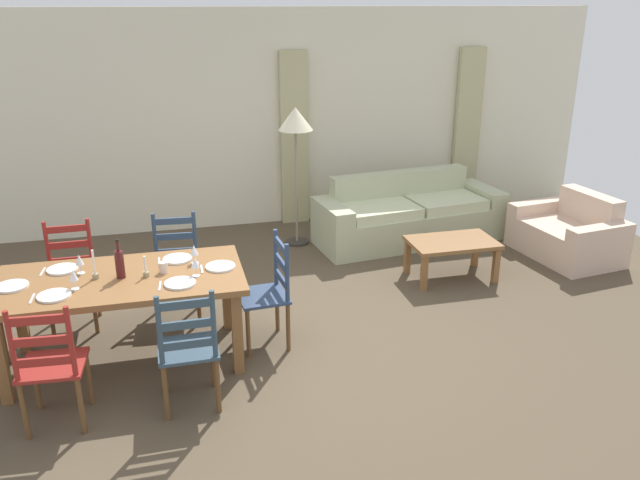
# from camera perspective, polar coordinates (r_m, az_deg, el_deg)

# --- Properties ---
(ground_plane) EXTENTS (9.60, 9.60, 0.02)m
(ground_plane) POSITION_cam_1_polar(r_m,az_deg,el_deg) (5.58, -2.94, -9.35)
(ground_plane) COLOR brown
(wall_far) EXTENTS (9.60, 0.16, 2.70)m
(wall_far) POSITION_cam_1_polar(r_m,az_deg,el_deg) (8.22, -7.70, 10.49)
(wall_far) COLOR beige
(wall_far) RESTS_ON ground_plane
(curtain_panel_left) EXTENTS (0.35, 0.08, 2.20)m
(curtain_panel_left) POSITION_cam_1_polar(r_m,az_deg,el_deg) (8.25, -2.30, 8.92)
(curtain_panel_left) COLOR #BAB483
(curtain_panel_left) RESTS_ON ground_plane
(curtain_panel_right) EXTENTS (0.35, 0.08, 2.20)m
(curtain_panel_right) POSITION_cam_1_polar(r_m,az_deg,el_deg) (9.04, 12.98, 9.46)
(curtain_panel_right) COLOR #BAB483
(curtain_panel_right) RESTS_ON ground_plane
(dining_table) EXTENTS (1.90, 0.96, 0.75)m
(dining_table) POSITION_cam_1_polar(r_m,az_deg,el_deg) (5.26, -17.31, -4.04)
(dining_table) COLOR brown
(dining_table) RESTS_ON ground_plane
(dining_chair_near_left) EXTENTS (0.45, 0.43, 0.96)m
(dining_chair_near_left) POSITION_cam_1_polar(r_m,az_deg,el_deg) (4.72, -22.89, -10.28)
(dining_chair_near_left) COLOR maroon
(dining_chair_near_left) RESTS_ON ground_plane
(dining_chair_near_right) EXTENTS (0.42, 0.40, 0.96)m
(dining_chair_near_right) POSITION_cam_1_polar(r_m,az_deg,el_deg) (4.65, -11.67, -9.47)
(dining_chair_near_right) COLOR #304554
(dining_chair_near_right) RESTS_ON ground_plane
(dining_chair_far_left) EXTENTS (0.42, 0.40, 0.96)m
(dining_chair_far_left) POSITION_cam_1_polar(r_m,az_deg,el_deg) (6.10, -21.28, -2.99)
(dining_chair_far_left) COLOR maroon
(dining_chair_far_left) RESTS_ON ground_plane
(dining_chair_far_right) EXTENTS (0.45, 0.43, 0.96)m
(dining_chair_far_right) POSITION_cam_1_polar(r_m,az_deg,el_deg) (6.02, -12.66, -2.31)
(dining_chair_far_right) COLOR #2E415A
(dining_chair_far_right) RESTS_ON ground_plane
(dining_chair_head_east) EXTENTS (0.43, 0.45, 0.96)m
(dining_chair_head_east) POSITION_cam_1_polar(r_m,az_deg,el_deg) (5.39, -4.62, -4.64)
(dining_chair_head_east) COLOR navy
(dining_chair_head_east) RESTS_ON ground_plane
(dinner_plate_near_left) EXTENTS (0.24, 0.24, 0.02)m
(dinner_plate_near_left) POSITION_cam_1_polar(r_m,az_deg,el_deg) (5.05, -22.63, -4.61)
(dinner_plate_near_left) COLOR white
(dinner_plate_near_left) RESTS_ON dining_table
(fork_near_left) EXTENTS (0.02, 0.17, 0.01)m
(fork_near_left) POSITION_cam_1_polar(r_m,az_deg,el_deg) (5.08, -24.29, -4.79)
(fork_near_left) COLOR silver
(fork_near_left) RESTS_ON dining_table
(dinner_plate_near_right) EXTENTS (0.24, 0.24, 0.02)m
(dinner_plate_near_right) POSITION_cam_1_polar(r_m,az_deg,el_deg) (4.98, -12.37, -3.78)
(dinner_plate_near_right) COLOR white
(dinner_plate_near_right) RESTS_ON dining_table
(fork_near_right) EXTENTS (0.03, 0.17, 0.01)m
(fork_near_right) POSITION_cam_1_polar(r_m,az_deg,el_deg) (4.98, -14.09, -3.99)
(fork_near_right) COLOR silver
(fork_near_right) RESTS_ON dining_table
(dinner_plate_far_left) EXTENTS (0.24, 0.24, 0.02)m
(dinner_plate_far_left) POSITION_cam_1_polar(r_m,az_deg,el_deg) (5.50, -21.98, -2.44)
(dinner_plate_far_left) COLOR white
(dinner_plate_far_left) RESTS_ON dining_table
(fork_far_left) EXTENTS (0.03, 0.17, 0.01)m
(fork_far_left) POSITION_cam_1_polar(r_m,az_deg,el_deg) (5.53, -23.50, -2.62)
(fork_far_left) COLOR silver
(fork_far_left) RESTS_ON dining_table
(dinner_plate_far_right) EXTENTS (0.24, 0.24, 0.02)m
(dinner_plate_far_right) POSITION_cam_1_polar(r_m,az_deg,el_deg) (5.44, -12.59, -1.65)
(dinner_plate_far_right) COLOR white
(dinner_plate_far_right) RESTS_ON dining_table
(fork_far_right) EXTENTS (0.02, 0.17, 0.01)m
(fork_far_right) POSITION_cam_1_polar(r_m,az_deg,el_deg) (5.44, -14.16, -1.85)
(fork_far_right) COLOR silver
(fork_far_right) RESTS_ON dining_table
(dinner_plate_head_west) EXTENTS (0.24, 0.24, 0.02)m
(dinner_plate_head_west) POSITION_cam_1_polar(r_m,az_deg,el_deg) (5.34, -25.78, -3.74)
(dinner_plate_head_west) COLOR white
(dinner_plate_head_west) RESTS_ON dining_table
(dinner_plate_head_east) EXTENTS (0.24, 0.24, 0.02)m
(dinner_plate_head_east) POSITION_cam_1_polar(r_m,az_deg,el_deg) (5.22, -8.87, -2.35)
(dinner_plate_head_east) COLOR white
(dinner_plate_head_east) RESTS_ON dining_table
(fork_head_east) EXTENTS (0.02, 0.17, 0.01)m
(fork_head_east) POSITION_cam_1_polar(r_m,az_deg,el_deg) (5.21, -10.51, -2.56)
(fork_head_east) COLOR silver
(fork_head_east) RESTS_ON dining_table
(wine_bottle) EXTENTS (0.07, 0.07, 0.32)m
(wine_bottle) POSITION_cam_1_polar(r_m,az_deg,el_deg) (5.17, -17.43, -2.02)
(wine_bottle) COLOR #471919
(wine_bottle) RESTS_ON dining_table
(wine_glass_near_left) EXTENTS (0.06, 0.06, 0.16)m
(wine_glass_near_left) POSITION_cam_1_polar(r_m,az_deg,el_deg) (5.08, -21.14, -2.99)
(wine_glass_near_left) COLOR white
(wine_glass_near_left) RESTS_ON dining_table
(wine_glass_near_right) EXTENTS (0.06, 0.06, 0.16)m
(wine_glass_near_right) POSITION_cam_1_polar(r_m,az_deg,el_deg) (5.05, -11.08, -2.04)
(wine_glass_near_right) COLOR white
(wine_glass_near_right) RESTS_ON dining_table
(wine_glass_far_left) EXTENTS (0.06, 0.06, 0.16)m
(wine_glass_far_left) POSITION_cam_1_polar(r_m,az_deg,el_deg) (5.35, -20.67, -1.72)
(wine_glass_far_left) COLOR white
(wine_glass_far_left) RESTS_ON dining_table
(wine_glass_far_right) EXTENTS (0.06, 0.06, 0.16)m
(wine_glass_far_right) POSITION_cam_1_polar(r_m,az_deg,el_deg) (5.30, -11.16, -0.94)
(wine_glass_far_right) COLOR white
(wine_glass_far_right) RESTS_ON dining_table
(coffee_cup_primary) EXTENTS (0.07, 0.07, 0.09)m
(coffee_cup_primary) POSITION_cam_1_polar(r_m,az_deg,el_deg) (5.20, -13.80, -2.39)
(coffee_cup_primary) COLOR beige
(coffee_cup_primary) RESTS_ON dining_table
(candle_tall) EXTENTS (0.05, 0.05, 0.24)m
(candle_tall) POSITION_cam_1_polar(r_m,az_deg,el_deg) (5.23, -19.44, -2.59)
(candle_tall) COLOR #998C66
(candle_tall) RESTS_ON dining_table
(candle_short) EXTENTS (0.05, 0.05, 0.17)m
(candle_short) POSITION_cam_1_polar(r_m,az_deg,el_deg) (5.16, -15.27, -2.70)
(candle_short) COLOR #998C66
(candle_short) RESTS_ON dining_table
(couch) EXTENTS (2.36, 1.09, 0.80)m
(couch) POSITION_cam_1_polar(r_m,az_deg,el_deg) (7.88, 7.79, 2.10)
(couch) COLOR #B2B991
(couch) RESTS_ON ground_plane
(coffee_table) EXTENTS (0.90, 0.56, 0.42)m
(coffee_table) POSITION_cam_1_polar(r_m,az_deg,el_deg) (6.83, 11.69, -0.55)
(coffee_table) COLOR brown
(coffee_table) RESTS_ON ground_plane
(armchair_upholstered) EXTENTS (0.95, 1.26, 0.72)m
(armchair_upholstered) POSITION_cam_1_polar(r_m,az_deg,el_deg) (7.87, 21.44, 0.45)
(armchair_upholstered) COLOR beige
(armchair_upholstered) RESTS_ON ground_plane
(standing_lamp) EXTENTS (0.40, 0.40, 1.64)m
(standing_lamp) POSITION_cam_1_polar(r_m,az_deg,el_deg) (7.39, -2.20, 10.00)
(standing_lamp) COLOR #332D28
(standing_lamp) RESTS_ON ground_plane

